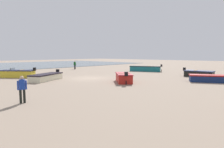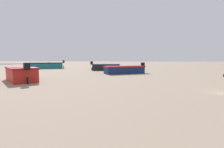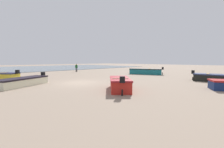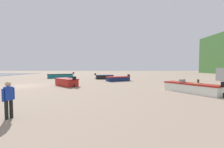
# 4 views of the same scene
# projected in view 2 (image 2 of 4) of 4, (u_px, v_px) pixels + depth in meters

# --- Properties ---
(boat_navy_0) EXTENTS (3.08, 4.18, 1.08)m
(boat_navy_0) POSITION_uv_depth(u_px,v_px,m) (124.00, 70.00, 15.71)
(boat_navy_0) COLOR navy
(boat_navy_0) RESTS_ON ground
(boat_red_1) EXTENTS (3.40, 3.45, 1.23)m
(boat_red_1) POSITION_uv_depth(u_px,v_px,m) (21.00, 74.00, 10.46)
(boat_red_1) COLOR red
(boat_red_1) RESTS_ON ground
(boat_black_3) EXTENTS (1.82, 3.79, 1.14)m
(boat_black_3) POSITION_uv_depth(u_px,v_px,m) (106.00, 67.00, 20.12)
(boat_black_3) COLOR black
(boat_black_3) RESTS_ON ground
(boat_teal_6) EXTENTS (3.21, 5.33, 1.24)m
(boat_teal_6) POSITION_uv_depth(u_px,v_px,m) (45.00, 66.00, 23.50)
(boat_teal_6) COLOR #186C78
(boat_teal_6) RESTS_ON ground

